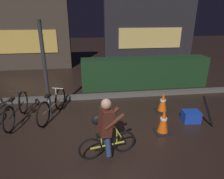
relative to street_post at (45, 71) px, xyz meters
name	(u,v)px	position (x,y,z in m)	size (l,w,h in m)	color
ground_plane	(107,134)	(1.49, -1.20, -1.28)	(40.00, 40.00, 0.00)	black
sidewalk_curb	(100,96)	(1.49, 1.00, -1.22)	(12.00, 0.24, 0.12)	#56544F
hedge_row	(145,72)	(3.29, 1.90, -0.71)	(4.80, 0.70, 1.14)	#19381C
storefront_left	(26,28)	(-1.71, 5.30, 0.74)	(4.06, 0.54, 4.07)	#42382D
storefront_right	(150,16)	(4.68, 6.00, 1.25)	(5.08, 0.54, 5.08)	#262328
street_post	(45,71)	(0.00, 0.00, 0.00)	(0.10, 0.10, 2.56)	#2D2D33
parked_bike_left_mid	(17,109)	(-0.79, -0.28, -0.93)	(0.46, 1.65, 0.76)	black
parked_bike_center_left	(52,105)	(0.11, -0.16, -0.93)	(0.59, 1.58, 0.76)	black
traffic_cone_near	(164,121)	(2.83, -1.30, -0.97)	(0.36, 0.36, 0.64)	black
traffic_cone_far	(163,102)	(3.23, -0.23, -0.99)	(0.36, 0.36, 0.60)	black
blue_crate	(191,116)	(3.76, -0.90, -1.13)	(0.44, 0.32, 0.30)	#193DB7
cyclist	(106,128)	(1.39, -1.93, -0.65)	(1.17, 0.50, 1.25)	black
closed_umbrella	(208,111)	(4.04, -1.15, -0.88)	(0.05, 0.05, 0.85)	black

